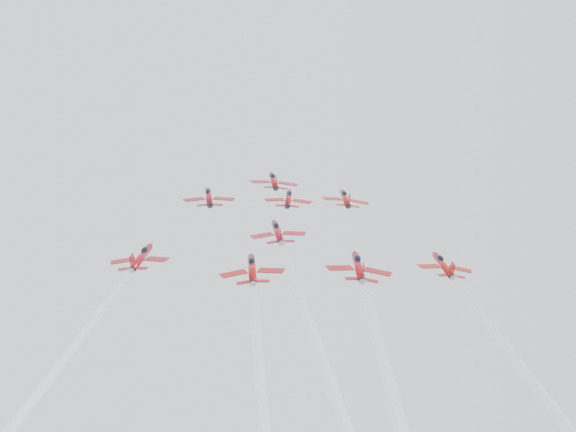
{
  "coord_description": "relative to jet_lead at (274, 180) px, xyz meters",
  "views": [
    {
      "loc": [
        -0.96,
        -140.72,
        131.93
      ],
      "look_at": [
        0.0,
        2.0,
        153.98
      ],
      "focal_mm": 50.0,
      "sensor_mm": 36.0,
      "label": 1
    }
  ],
  "objects": [
    {
      "name": "jet_rear_farright",
      "position": [
        26.8,
        -82.23,
        -40.96
      ],
      "size": [
        8.72,
        85.1,
        43.08
      ],
      "rotation": [
        0.46,
        0.08,
        0.13
      ],
      "color": "#AC1710"
    },
    {
      "name": "jet_lead",
      "position": [
        0.0,
        0.0,
        0.0
      ],
      "size": [
        10.44,
        13.69,
        7.62
      ],
      "rotation": [
        0.46,
        0.05,
        0.13
      ],
      "color": "maroon"
    },
    {
      "name": "jet_center",
      "position": [
        1.09,
        -72.73,
        -36.24
      ],
      "size": [
        9.8,
        95.65,
        48.42
      ],
      "rotation": [
        0.46,
        -0.08,
        0.09
      ],
      "color": "#A50F21"
    },
    {
      "name": "jet_row2_right",
      "position": [
        14.33,
        -11.84,
        -5.89
      ],
      "size": [
        9.49,
        12.44,
        6.92
      ],
      "rotation": [
        0.46,
        0.1,
        0.1
      ],
      "color": "#A81A10"
    },
    {
      "name": "jet_rear_farleft",
      "position": [
        -20.4,
        -83.0,
        -41.34
      ],
      "size": [
        9.59,
        93.63,
        47.4
      ],
      "rotation": [
        0.46,
        -0.03,
        -0.13
      ],
      "color": "maroon"
    },
    {
      "name": "jet_row2_center",
      "position": [
        3.1,
        -12.0,
        -5.97
      ],
      "size": [
        9.53,
        12.5,
        6.96
      ],
      "rotation": [
        0.46,
        0.06,
        -0.03
      ],
      "color": "#A00F15"
    },
    {
      "name": "jet_row2_left",
      "position": [
        -12.7,
        -11.07,
        -5.5
      ],
      "size": [
        10.35,
        13.57,
        7.55
      ],
      "rotation": [
        0.46,
        -0.05,
        0.13
      ],
      "color": "maroon"
    }
  ]
}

